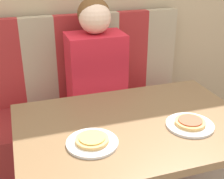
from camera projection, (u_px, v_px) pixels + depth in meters
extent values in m
cube|color=maroon|center=(98.00, 139.00, 2.24)|extent=(1.34, 0.52, 0.50)
cube|color=maroon|center=(5.00, 65.00, 2.05)|extent=(0.22, 0.07, 0.60)
cube|color=tan|center=(39.00, 61.00, 2.11)|extent=(0.22, 0.07, 0.60)
cube|color=maroon|center=(72.00, 58.00, 2.18)|extent=(0.22, 0.07, 0.60)
cube|color=tan|center=(103.00, 55.00, 2.24)|extent=(0.22, 0.07, 0.60)
cube|color=maroon|center=(132.00, 52.00, 2.30)|extent=(0.22, 0.07, 0.60)
cube|color=tan|center=(159.00, 49.00, 2.37)|extent=(0.22, 0.07, 0.60)
cube|color=brown|center=(134.00, 126.00, 1.46)|extent=(1.09, 0.75, 0.03)
cube|color=red|center=(96.00, 73.00, 2.03)|extent=(0.36, 0.24, 0.52)
sphere|color=beige|center=(95.00, 18.00, 1.88)|extent=(0.20, 0.20, 0.20)
sphere|color=brown|center=(94.00, 14.00, 1.90)|extent=(0.20, 0.20, 0.20)
cylinder|color=white|center=(92.00, 143.00, 1.29)|extent=(0.22, 0.22, 0.01)
cylinder|color=white|center=(190.00, 125.00, 1.42)|extent=(0.22, 0.22, 0.01)
cylinder|color=tan|center=(92.00, 140.00, 1.29)|extent=(0.14, 0.14, 0.02)
cylinder|color=gold|center=(92.00, 138.00, 1.28)|extent=(0.11, 0.11, 0.01)
cylinder|color=tan|center=(190.00, 122.00, 1.42)|extent=(0.14, 0.14, 0.02)
cylinder|color=#AD472D|center=(190.00, 120.00, 1.41)|extent=(0.11, 0.11, 0.01)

